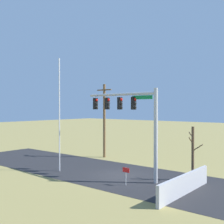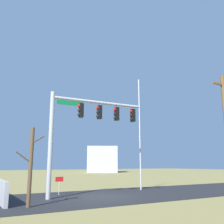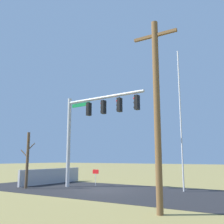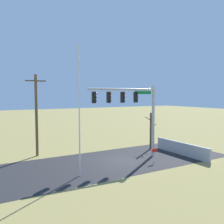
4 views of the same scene
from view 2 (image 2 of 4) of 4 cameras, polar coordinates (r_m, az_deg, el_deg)
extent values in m
plane|color=olive|center=(17.73, -2.51, -18.22)|extent=(160.00, 160.00, 0.00)
cube|color=#232326|center=(19.90, 8.23, -17.36)|extent=(28.00, 8.00, 0.01)
cube|color=#B7B5AD|center=(16.44, -17.56, -18.24)|extent=(6.00, 6.00, 0.01)
cylinder|color=#B2B5BA|center=(16.61, -13.49, -6.81)|extent=(0.28, 0.28, 6.69)
cylinder|color=#B2B5BA|center=(18.13, -2.87, 2.12)|extent=(6.59, 0.58, 0.20)
cube|color=#0F7238|center=(17.34, -9.26, 1.94)|extent=(1.80, 0.14, 0.28)
cube|color=black|center=(17.49, -6.84, 0.34)|extent=(0.26, 0.37, 0.96)
sphere|color=red|center=(17.51, -7.28, 1.35)|extent=(0.22, 0.22, 0.22)
sphere|color=black|center=(17.45, -7.30, 0.39)|extent=(0.22, 0.22, 0.22)
sphere|color=black|center=(17.39, -7.33, -0.58)|extent=(0.22, 0.22, 0.22)
cube|color=black|center=(17.99, -2.77, -0.06)|extent=(0.26, 0.37, 0.96)
sphere|color=red|center=(18.00, -3.20, 0.92)|extent=(0.22, 0.22, 0.22)
sphere|color=black|center=(17.93, -3.21, -0.01)|extent=(0.22, 0.22, 0.22)
sphere|color=black|center=(17.88, -3.22, -0.96)|extent=(0.22, 0.22, 0.22)
cube|color=black|center=(18.58, 1.06, -0.43)|extent=(0.26, 0.37, 0.96)
sphere|color=red|center=(18.57, 0.65, 0.52)|extent=(0.22, 0.22, 0.22)
sphere|color=black|center=(18.51, 0.65, -0.39)|extent=(0.22, 0.22, 0.22)
sphere|color=black|center=(18.45, 0.66, -1.31)|extent=(0.22, 0.22, 0.22)
cube|color=black|center=(19.24, 4.65, -0.78)|extent=(0.26, 0.37, 0.96)
sphere|color=red|center=(19.22, 4.25, 0.14)|extent=(0.22, 0.22, 0.22)
sphere|color=black|center=(19.17, 4.27, -0.74)|extent=(0.22, 0.22, 0.22)
sphere|color=black|center=(19.11, 4.28, -1.63)|extent=(0.22, 0.22, 0.22)
cylinder|color=silver|center=(22.03, 6.18, -4.55)|extent=(0.10, 0.10, 9.43)
cube|color=brown|center=(18.36, 23.34, 5.58)|extent=(1.90, 0.12, 0.12)
cylinder|color=brown|center=(13.80, -17.63, -11.44)|extent=(0.20, 0.20, 3.94)
cylinder|color=brown|center=(13.73, -19.03, -9.46)|extent=(0.78, 0.07, 0.57)
cylinder|color=brown|center=(13.72, -16.14, -5.90)|extent=(0.54, 0.47, 0.39)
cylinder|color=brown|center=(14.10, -17.55, -7.53)|extent=(0.12, 0.61, 0.55)
cylinder|color=silver|center=(18.72, -11.68, -16.25)|extent=(0.04, 0.04, 0.90)
cube|color=red|center=(18.68, -11.60, -14.39)|extent=(0.56, 0.02, 0.32)
cube|color=silver|center=(67.59, -2.15, -10.49)|extent=(10.98, 11.88, 6.42)
camera|label=1|loc=(33.89, -39.38, -3.31)|focal=45.86mm
camera|label=3|loc=(18.37, 58.59, -6.02)|focal=42.33mm
camera|label=4|loc=(38.74, 0.00, -5.88)|focal=38.16mm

